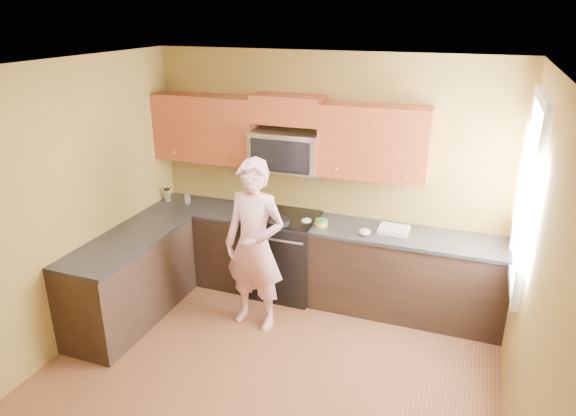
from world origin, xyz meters
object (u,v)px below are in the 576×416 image
at_px(travel_mug, 168,201).
at_px(frying_pan, 276,224).
at_px(stove, 283,254).
at_px(microwave, 287,169).
at_px(butter_tub, 321,226).
at_px(woman, 255,245).

bearing_deg(travel_mug, frying_pan, -10.65).
height_order(stove, microwave, microwave).
relative_size(frying_pan, butter_tub, 3.64).
relative_size(microwave, woman, 0.43).
distance_m(microwave, travel_mug, 1.59).
height_order(stove, travel_mug, travel_mug).
height_order(woman, travel_mug, woman).
bearing_deg(stove, woman, -92.55).
bearing_deg(butter_tub, microwave, 157.30).
xyz_separation_m(butter_tub, travel_mug, (-1.97, 0.10, 0.00)).
xyz_separation_m(woman, butter_tub, (0.50, 0.64, 0.03)).
bearing_deg(stove, frying_pan, -84.95).
bearing_deg(stove, microwave, 90.00).
bearing_deg(frying_pan, microwave, 115.15).
xyz_separation_m(microwave, travel_mug, (-1.50, -0.09, -0.53)).
height_order(stove, butter_tub, butter_tub).
distance_m(frying_pan, travel_mug, 1.55).
xyz_separation_m(woman, frying_pan, (0.05, 0.45, 0.06)).
bearing_deg(frying_pan, travel_mug, -168.90).
bearing_deg(butter_tub, woman, -128.15).
bearing_deg(butter_tub, frying_pan, -157.63).
xyz_separation_m(frying_pan, travel_mug, (-1.52, 0.29, -0.03)).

